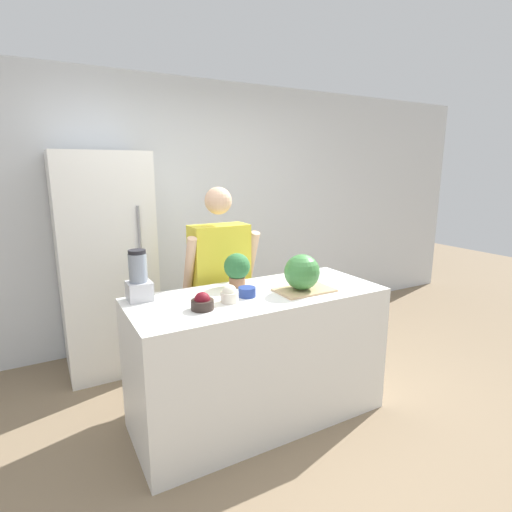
# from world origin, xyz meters

# --- Properties ---
(ground_plane) EXTENTS (14.00, 14.00, 0.00)m
(ground_plane) POSITION_xyz_m (0.00, 0.00, 0.00)
(ground_plane) COLOR #7F6B51
(wall_back) EXTENTS (8.00, 0.06, 2.60)m
(wall_back) POSITION_xyz_m (0.00, 2.04, 1.30)
(wall_back) COLOR silver
(wall_back) RESTS_ON ground_plane
(counter_island) EXTENTS (1.72, 0.71, 0.92)m
(counter_island) POSITION_xyz_m (0.00, 0.35, 0.46)
(counter_island) COLOR white
(counter_island) RESTS_ON ground_plane
(refrigerator) EXTENTS (0.74, 0.67, 1.87)m
(refrigerator) POSITION_xyz_m (-0.77, 1.67, 0.94)
(refrigerator) COLOR white
(refrigerator) RESTS_ON ground_plane
(person) EXTENTS (0.59, 0.26, 1.60)m
(person) POSITION_xyz_m (-0.03, 0.92, 0.81)
(person) COLOR gray
(person) RESTS_ON ground_plane
(cutting_board) EXTENTS (0.39, 0.25, 0.01)m
(cutting_board) POSITION_xyz_m (0.30, 0.25, 0.93)
(cutting_board) COLOR tan
(cutting_board) RESTS_ON counter_island
(watermelon) EXTENTS (0.24, 0.24, 0.24)m
(watermelon) POSITION_xyz_m (0.28, 0.25, 1.05)
(watermelon) COLOR #3D7F3D
(watermelon) RESTS_ON cutting_board
(bowl_cherries) EXTENTS (0.14, 0.14, 0.11)m
(bowl_cherries) POSITION_xyz_m (-0.44, 0.25, 0.96)
(bowl_cherries) COLOR #2D231E
(bowl_cherries) RESTS_ON counter_island
(bowl_cream) EXTENTS (0.11, 0.11, 0.11)m
(bowl_cream) POSITION_xyz_m (-0.25, 0.29, 0.97)
(bowl_cream) COLOR beige
(bowl_cream) RESTS_ON counter_island
(bowl_small_blue) EXTENTS (0.11, 0.11, 0.06)m
(bowl_small_blue) POSITION_xyz_m (-0.10, 0.33, 0.95)
(bowl_small_blue) COLOR navy
(bowl_small_blue) RESTS_ON counter_island
(blender) EXTENTS (0.15, 0.15, 0.33)m
(blender) POSITION_xyz_m (-0.73, 0.60, 1.06)
(blender) COLOR #B7B7BC
(blender) RESTS_ON counter_island
(potted_plant) EXTENTS (0.19, 0.19, 0.24)m
(potted_plant) POSITION_xyz_m (-0.05, 0.57, 1.05)
(potted_plant) COLOR #996647
(potted_plant) RESTS_ON counter_island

